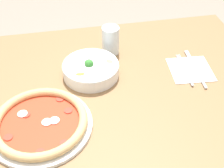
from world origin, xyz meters
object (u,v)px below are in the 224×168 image
knife (196,70)px  glass (111,40)px  bowl (91,69)px  pizza (40,123)px  fork (185,70)px

knife → glass: (-0.29, 0.18, 0.05)m
glass → bowl: bearing=-127.0°
pizza → knife: 0.59m
pizza → glass: bearing=50.9°
fork → knife: 0.04m
glass → knife: bearing=-31.9°
fork → glass: bearing=58.9°
knife → glass: glass is taller
knife → fork: bearing=82.8°
fork → knife: same height
fork → glass: 0.30m
pizza → fork: pizza is taller
pizza → bowl: (0.18, 0.22, 0.01)m
fork → knife: bearing=-97.2°
pizza → bowl: bowl is taller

